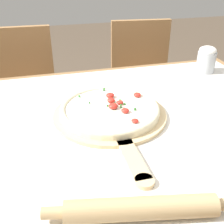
% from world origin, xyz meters
% --- Properties ---
extents(dining_table, '(1.33, 0.99, 0.75)m').
position_xyz_m(dining_table, '(0.00, 0.00, 0.65)').
color(dining_table, olive).
rests_on(dining_table, ground_plane).
extents(towel_cloth, '(1.25, 0.91, 0.00)m').
position_xyz_m(towel_cloth, '(0.00, 0.00, 0.75)').
color(towel_cloth, silver).
rests_on(towel_cloth, dining_table).
extents(pizza_peel, '(0.38, 0.56, 0.01)m').
position_xyz_m(pizza_peel, '(-0.05, 0.02, 0.76)').
color(pizza_peel, '#D6B784').
rests_on(pizza_peel, towel_cloth).
extents(pizza, '(0.34, 0.34, 0.04)m').
position_xyz_m(pizza, '(-0.05, 0.04, 0.78)').
color(pizza, beige).
rests_on(pizza, pizza_peel).
extents(rolling_pin, '(0.40, 0.11, 0.05)m').
position_xyz_m(rolling_pin, '(-0.09, -0.39, 0.78)').
color(rolling_pin, tan).
rests_on(rolling_pin, towel_cloth).
extents(chair_left, '(0.41, 0.41, 0.88)m').
position_xyz_m(chair_left, '(-0.37, 0.85, 0.51)').
color(chair_left, '#A37547').
rests_on(chair_left, ground_plane).
extents(chair_right, '(0.44, 0.44, 0.88)m').
position_xyz_m(chair_right, '(0.38, 0.84, 0.51)').
color(chair_right, '#A37547').
rests_on(chair_right, ground_plane).
extents(flour_cup, '(0.08, 0.08, 0.12)m').
position_xyz_m(flour_cup, '(0.49, 0.32, 0.81)').
color(flour_cup, '#B2B7BC').
rests_on(flour_cup, towel_cloth).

